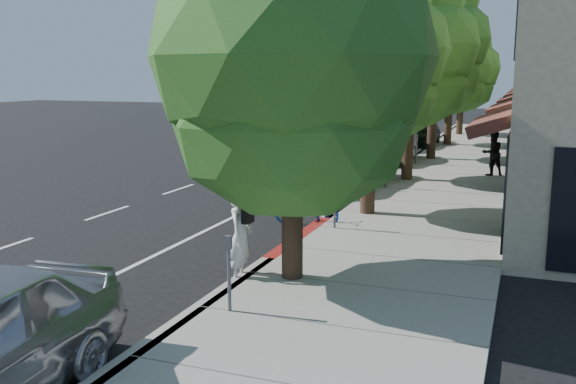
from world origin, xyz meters
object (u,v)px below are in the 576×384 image
at_px(dark_sedan, 391,148).
at_px(white_pickup, 394,134).
at_px(street_tree_2, 411,49).
at_px(street_tree_0, 292,63).
at_px(street_tree_5, 462,70).
at_px(street_tree_4, 451,66).
at_px(cyclist, 240,236).
at_px(street_tree_3, 436,42).
at_px(silver_suv, 337,166).
at_px(pedestrian, 492,153).
at_px(dark_suv_far, 419,134).
at_px(street_tree_1, 371,53).
at_px(bicycle, 306,208).

bearing_deg(dark_sedan, white_pickup, 101.10).
height_order(street_tree_2, white_pickup, street_tree_2).
bearing_deg(street_tree_2, street_tree_0, -90.00).
bearing_deg(street_tree_5, white_pickup, -106.00).
bearing_deg(street_tree_0, street_tree_4, 90.00).
distance_m(street_tree_2, cyclist, 12.84).
distance_m(street_tree_2, street_tree_4, 12.01).
distance_m(street_tree_2, white_pickup, 10.62).
bearing_deg(cyclist, street_tree_2, -11.83).
distance_m(street_tree_3, dark_sedan, 4.99).
distance_m(street_tree_4, cyclist, 24.45).
relative_size(silver_suv, pedestrian, 3.46).
bearing_deg(street_tree_0, dark_suv_far, 93.43).
relative_size(white_pickup, dark_suv_far, 1.37).
height_order(street_tree_2, cyclist, street_tree_2).
height_order(street_tree_1, street_tree_2, street_tree_2).
bearing_deg(cyclist, street_tree_1, -16.19).
bearing_deg(street_tree_2, dark_sedan, 108.47).
bearing_deg(street_tree_0, street_tree_3, 90.00).
distance_m(cyclist, white_pickup, 21.82).
relative_size(dark_sedan, dark_suv_far, 1.04).
height_order(cyclist, bicycle, cyclist).
relative_size(cyclist, dark_sedan, 0.41).
distance_m(street_tree_1, street_tree_2, 6.01).
relative_size(street_tree_3, bicycle, 4.74).
bearing_deg(pedestrian, silver_suv, 7.62).
relative_size(street_tree_1, street_tree_5, 1.05).
bearing_deg(dark_sedan, cyclist, -87.37).
xyz_separation_m(street_tree_5, silver_suv, (-2.04, -20.00, -3.28)).
relative_size(bicycle, pedestrian, 1.05).
xyz_separation_m(dark_sedan, dark_suv_far, (0.09, 7.01, -0.00)).
bearing_deg(white_pickup, bicycle, -86.76).
height_order(bicycle, pedestrian, pedestrian).
height_order(street_tree_2, pedestrian, street_tree_2).
bearing_deg(street_tree_2, silver_suv, -135.61).
relative_size(bicycle, dark_sedan, 0.40).
height_order(street_tree_0, bicycle, street_tree_0).
bearing_deg(bicycle, white_pickup, 1.41).
relative_size(street_tree_1, white_pickup, 1.23).
height_order(street_tree_2, street_tree_3, street_tree_3).
height_order(street_tree_4, pedestrian, street_tree_4).
bearing_deg(dark_suv_far, pedestrian, -63.23).
relative_size(street_tree_4, white_pickup, 1.19).
xyz_separation_m(street_tree_2, bicycle, (-1.30, -7.41, -4.29)).
bearing_deg(street_tree_5, dark_sedan, -96.33).
height_order(street_tree_1, dark_sedan, street_tree_1).
distance_m(silver_suv, dark_sedan, 6.51).
bearing_deg(street_tree_3, dark_sedan, -134.79).
relative_size(street_tree_1, pedestrian, 4.28).
distance_m(street_tree_4, bicycle, 19.82).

